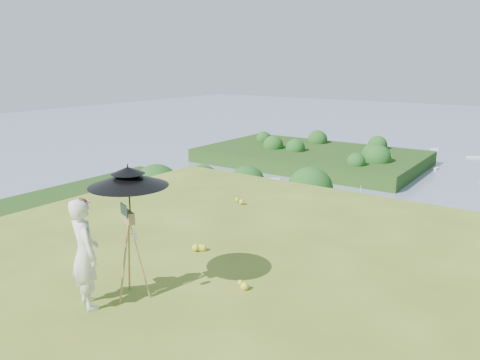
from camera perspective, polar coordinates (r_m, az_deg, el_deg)
The scene contains 7 objects.
ground at distance 6.23m, azimuth 1.28°, elevation -17.78°, with size 14.00×14.00×0.00m, color #51681D.
peninsula at distance 180.35m, azimuth 8.66°, elevation 3.62°, with size 90.00×60.00×12.00m, color #193A10, non-canonical shape.
wildflowers at distance 6.38m, azimuth 2.58°, elevation -16.33°, with size 10.00×10.50×0.12m, color yellow, non-canonical shape.
painter at distance 6.74m, azimuth -18.38°, elevation -8.50°, with size 0.57×0.37×1.56m, color white.
field_easel at distance 6.85m, azimuth -13.20°, elevation -8.46°, with size 0.54×0.54×1.41m, color olive, non-canonical shape.
sun_umbrella at distance 6.58m, azimuth -13.37°, elevation -1.49°, with size 1.10×1.10×0.80m, color black, non-canonical shape.
painter_cap at distance 6.51m, azimuth -18.88°, elevation -2.49°, with size 0.18×0.22×0.10m, color #D5747B, non-canonical shape.
Camera 1 is at (2.91, -4.42, 3.29)m, focal length 35.00 mm.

